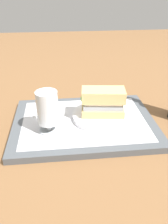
{
  "coord_description": "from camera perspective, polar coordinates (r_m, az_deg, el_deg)",
  "views": [
    {
      "loc": [
        0.07,
        0.62,
        0.41
      ],
      "look_at": [
        0.0,
        0.0,
        0.05
      ],
      "focal_mm": 37.57,
      "sensor_mm": 36.0,
      "label": 1
    }
  ],
  "objects": [
    {
      "name": "ground_plane",
      "position": [
        0.75,
        0.0,
        -3.33
      ],
      "size": [
        3.0,
        3.0,
        0.0
      ],
      "primitive_type": "plane",
      "color": "brown"
    },
    {
      "name": "tray",
      "position": [
        0.74,
        0.0,
        -2.68
      ],
      "size": [
        0.44,
        0.32,
        0.02
      ],
      "primitive_type": "cube",
      "color": "#4C5156",
      "rests_on": "ground_plane"
    },
    {
      "name": "placemat",
      "position": [
        0.73,
        0.0,
        -1.99
      ],
      "size": [
        0.38,
        0.27,
        0.0
      ],
      "primitive_type": "cube",
      "color": "silver",
      "rests_on": "tray"
    },
    {
      "name": "plate",
      "position": [
        0.74,
        4.49,
        -0.93
      ],
      "size": [
        0.19,
        0.19,
        0.01
      ],
      "primitive_type": "cylinder",
      "color": "white",
      "rests_on": "placemat"
    },
    {
      "name": "sandwich",
      "position": [
        0.72,
        4.38,
        2.49
      ],
      "size": [
        0.14,
        0.08,
        0.08
      ],
      "rotation": [
        0.0,
        0.0,
        -0.12
      ],
      "color": "tan",
      "rests_on": "plate"
    },
    {
      "name": "beer_glass",
      "position": [
        0.65,
        -8.85,
        0.43
      ],
      "size": [
        0.06,
        0.06,
        0.12
      ],
      "color": "silver",
      "rests_on": "placemat"
    },
    {
      "name": "napkin_folded",
      "position": [
        0.79,
        -8.77,
        0.26
      ],
      "size": [
        0.09,
        0.07,
        0.01
      ],
      "primitive_type": "cube",
      "color": "white",
      "rests_on": "placemat"
    }
  ]
}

